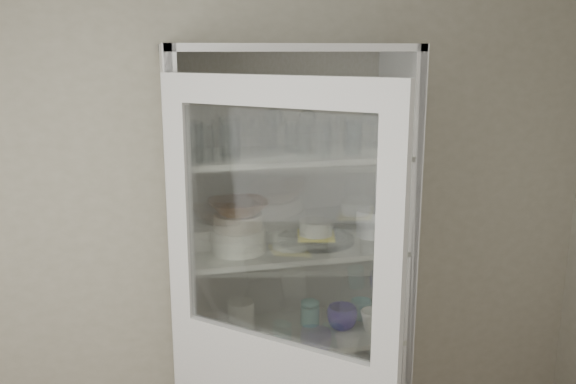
{
  "coord_description": "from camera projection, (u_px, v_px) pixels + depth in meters",
  "views": [
    {
      "loc": [
        -0.39,
        -1.16,
        2.08
      ],
      "look_at": [
        0.2,
        1.27,
        1.49
      ],
      "focal_mm": 38.0,
      "sensor_mm": 36.0,
      "label": 1
    }
  ],
  "objects": [
    {
      "name": "mug_teal",
      "position": [
        361.0,
        310.0,
        2.81
      ],
      "size": [
        0.11,
        0.11,
        0.09
      ],
      "primitive_type": "imported",
      "rotation": [
        0.0,
        0.0,
        0.08
      ],
      "color": "teal",
      "rests_on": "shelf_mugs"
    },
    {
      "name": "tumbler_3",
      "position": [
        304.0,
        140.0,
        2.42
      ],
      "size": [
        0.07,
        0.07,
        0.13
      ],
      "primitive_type": "cylinder",
      "rotation": [
        0.0,
        0.0,
        0.08
      ],
      "color": "silver",
      "rests_on": "shelf_glass"
    },
    {
      "name": "terracotta_bowl",
      "position": [
        238.0,
        207.0,
        2.48
      ],
      "size": [
        0.25,
        0.25,
        0.06
      ],
      "primitive_type": "imported",
      "rotation": [
        0.0,
        0.0,
        0.03
      ],
      "color": "#4D290E",
      "rests_on": "cream_bowl"
    },
    {
      "name": "tumbler_0",
      "position": [
        194.0,
        142.0,
        2.31
      ],
      "size": [
        0.1,
        0.1,
        0.15
      ],
      "primitive_type": "cylinder",
      "rotation": [
        0.0,
        0.0,
        0.41
      ],
      "color": "silver",
      "rests_on": "shelf_glass"
    },
    {
      "name": "tumbler_9",
      "position": [
        292.0,
        137.0,
        2.54
      ],
      "size": [
        0.06,
        0.06,
        0.12
      ],
      "primitive_type": "cylinder",
      "rotation": [
        0.0,
        0.0,
        -0.01
      ],
      "color": "silver",
      "rests_on": "shelf_glass"
    },
    {
      "name": "goblet_3",
      "position": [
        372.0,
        125.0,
        2.67
      ],
      "size": [
        0.08,
        0.08,
        0.19
      ],
      "primitive_type": null,
      "color": "silver",
      "rests_on": "shelf_glass"
    },
    {
      "name": "tumbler_8",
      "position": [
        229.0,
        136.0,
        2.44
      ],
      "size": [
        0.09,
        0.09,
        0.15
      ],
      "primitive_type": "cylinder",
      "rotation": [
        0.0,
        0.0,
        -0.18
      ],
      "color": "silver",
      "rests_on": "shelf_glass"
    },
    {
      "name": "plate_stack_front",
      "position": [
        239.0,
        240.0,
        2.52
      ],
      "size": [
        0.22,
        0.22,
        0.1
      ],
      "primitive_type": "cylinder",
      "color": "white",
      "rests_on": "shelf_plates"
    },
    {
      "name": "goblet_2",
      "position": [
        307.0,
        127.0,
        2.6
      ],
      "size": [
        0.08,
        0.08,
        0.18
      ],
      "primitive_type": null,
      "color": "silver",
      "rests_on": "shelf_glass"
    },
    {
      "name": "tumbler_6",
      "position": [
        354.0,
        138.0,
        2.47
      ],
      "size": [
        0.07,
        0.07,
        0.13
      ],
      "primitive_type": "cylinder",
      "rotation": [
        0.0,
        0.0,
        -0.15
      ],
      "color": "silver",
      "rests_on": "shelf_glass"
    },
    {
      "name": "white_ramekin",
      "position": [
        316.0,
        227.0,
        2.65
      ],
      "size": [
        0.18,
        0.18,
        0.06
      ],
      "primitive_type": "cylinder",
      "rotation": [
        0.0,
        0.0,
        -0.28
      ],
      "color": "white",
      "rests_on": "yellow_trivet"
    },
    {
      "name": "goblet_1",
      "position": [
        274.0,
        126.0,
        2.62
      ],
      "size": [
        0.08,
        0.08,
        0.19
      ],
      "primitive_type": null,
      "color": "silver",
      "rests_on": "shelf_glass"
    },
    {
      "name": "pantry_cabinet",
      "position": [
        285.0,
        307.0,
        2.75
      ],
      "size": [
        1.0,
        0.45,
        2.1
      ],
      "color": "silver",
      "rests_on": "floor"
    },
    {
      "name": "cream_bowl",
      "position": [
        238.0,
        221.0,
        2.5
      ],
      "size": [
        0.22,
        0.22,
        0.06
      ],
      "primitive_type": "cylinder",
      "rotation": [
        0.0,
        0.0,
        -0.08
      ],
      "color": "beige",
      "rests_on": "plate_stack_front"
    },
    {
      "name": "mug_white",
      "position": [
        372.0,
        321.0,
        2.69
      ],
      "size": [
        0.11,
        0.11,
        0.1
      ],
      "primitive_type": "imported",
      "rotation": [
        0.0,
        0.0,
        -0.06
      ],
      "color": "white",
      "rests_on": "shelf_mugs"
    },
    {
      "name": "goblet_0",
      "position": [
        186.0,
        134.0,
        2.51
      ],
      "size": [
        0.07,
        0.07,
        0.15
      ],
      "primitive_type": null,
      "color": "silver",
      "rests_on": "shelf_glass"
    },
    {
      "name": "grey_bowl_stack",
      "position": [
        372.0,
        223.0,
        2.72
      ],
      "size": [
        0.13,
        0.13,
        0.12
      ],
      "primitive_type": "cylinder",
      "color": "silver",
      "rests_on": "shelf_plates"
    },
    {
      "name": "wall_back",
      "position": [
        234.0,
        224.0,
        2.78
      ],
      "size": [
        3.6,
        0.02,
        2.6
      ],
      "primitive_type": "cube",
      "color": "#A59E87",
      "rests_on": "ground"
    },
    {
      "name": "measuring_cups",
      "position": [
        242.0,
        339.0,
        2.58
      ],
      "size": [
        0.09,
        0.09,
        0.04
      ],
      "primitive_type": "cylinder",
      "color": "silver",
      "rests_on": "shelf_mugs"
    },
    {
      "name": "tumbler_7",
      "position": [
        188.0,
        139.0,
        2.4
      ],
      "size": [
        0.1,
        0.1,
        0.15
      ],
      "primitive_type": "cylinder",
      "rotation": [
        0.0,
        0.0,
        0.37
      ],
      "color": "silver",
      "rests_on": "shelf_glass"
    },
    {
      "name": "tumbler_1",
      "position": [
        205.0,
        144.0,
        2.29
      ],
      "size": [
        0.07,
        0.07,
        0.14
      ],
      "primitive_type": "cylinder",
      "rotation": [
        0.0,
        0.0,
        -0.03
      ],
      "color": "silver",
      "rests_on": "shelf_glass"
    },
    {
      "name": "plate_stack_back",
      "position": [
        199.0,
        234.0,
        2.62
      ],
      "size": [
        0.23,
        0.23,
        0.08
      ],
      "primitive_type": "cylinder",
      "color": "white",
      "rests_on": "shelf_plates"
    },
    {
      "name": "tumbler_5",
      "position": [
        322.0,
        138.0,
        2.43
      ],
      "size": [
        0.07,
        0.07,
        0.14
      ],
      "primitive_type": "cylinder",
      "rotation": [
        0.0,
        0.0,
        0.03
      ],
      "color": "silver",
      "rests_on": "shelf_glass"
    },
    {
      "name": "glass_platter",
      "position": [
        316.0,
        239.0,
        2.66
      ],
      "size": [
        0.34,
        0.34,
        0.02
      ],
      "primitive_type": "cylinder",
      "rotation": [
        0.0,
        0.0,
        0.0
      ],
      "color": "silver",
      "rests_on": "shelf_plates"
    },
    {
      "name": "mug_blue",
      "position": [
        342.0,
        318.0,
        2.71
      ],
      "size": [
        0.14,
        0.14,
        0.11
      ],
      "primitive_type": "imported",
      "rotation": [
        0.0,
        0.0,
        0.05
      ],
      "color": "navy",
      "rests_on": "shelf_mugs"
    },
    {
      "name": "teal_jar",
      "position": [
        310.0,
        313.0,
        2.76
      ],
      "size": [
        0.09,
        0.09,
        0.1
      ],
      "color": "teal",
      "rests_on": "shelf_mugs"
    },
    {
      "name": "white_canister",
      "position": [
        241.0,
        316.0,
        2.68
      ],
      "size": [
        0.13,
        0.13,
        0.14
      ],
      "primitive_type": "cylinder",
      "rotation": [
        0.0,
        0.0,
        -0.07
      ],
      "color": "white",
      "rests_on": "shelf_mugs"
    },
    {
      "name": "tumbler_2",
      "position": [
        230.0,
        142.0,
        2.31
      ],
      "size": [
        0.08,
        0.08,
        0.15
      ],
      "primitive_type": "cylinder",
      "rotation": [
        0.0,
        0.0,
        -0.12
      ],
      "color": "silver",
      "rests_on": "shelf_glass"
    },
    {
      "name": "tumbler_4",
      "position": [
        353.0,
        137.0,
        2.47
      ],
      "size": [
        0.08,
        0.08,
        0.14
      ],
      "primitive_type": "cylinder",
      "rotation": [
        0.0,
        0.0,
        0.15
      ],
      "color": "silver",
      "rests_on": "shelf_glass"
    },
    {
      "name": "yellow_trivet",
      "position": [
        316.0,
        236.0,
        2.66
      ],
      "size": [
        0.19,
        0.19,
        0.01
      ],
      "primitive_type": "cube",
      "rotation": [
        0.0,
        0.0,
        -0.24
      ],
      "color": "yellow",
      "rests_on": "glass_platter"
    }
  ]
}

